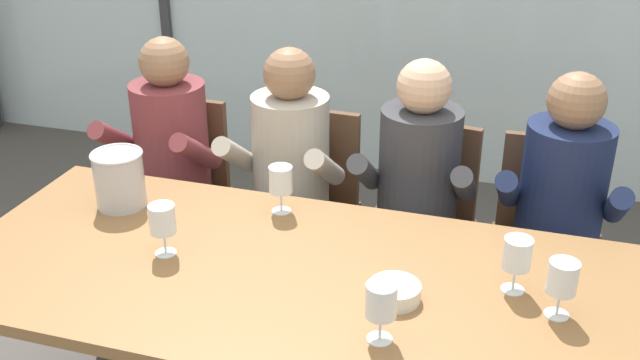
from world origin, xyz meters
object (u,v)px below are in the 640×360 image
object	(u,v)px
wine_glass_center_pour	(562,280)
wine_glass_by_right_taster	(163,221)
dining_table	(287,291)
chair_center	(419,212)
person_navy_polo	(559,212)
ice_bucket_primary	(119,178)
wine_glass_near_bucket	(381,303)
tasting_bowl	(395,292)
person_beige_jumper	(284,176)
wine_glass_spare_empty	(281,182)
wine_glass_by_left_taster	(517,256)
chair_left_of_center	(305,197)
chair_near_curtain	(177,182)
person_charcoal_jacket	(414,193)
chair_right_of_center	(548,232)
person_maroon_top	(163,160)

from	to	relation	value
wine_glass_center_pour	wine_glass_by_right_taster	xyz separation A→B (m)	(-1.20, -0.02, 0.00)
dining_table	chair_center	distance (m)	0.97
person_navy_polo	ice_bucket_primary	size ratio (longest dim) A/B	5.88
wine_glass_near_bucket	wine_glass_by_right_taster	distance (m)	0.79
tasting_bowl	person_beige_jumper	bearing A→B (deg)	127.68
wine_glass_center_pour	wine_glass_spare_empty	world-z (taller)	same
dining_table	wine_glass_by_left_taster	bearing A→B (deg)	8.21
wine_glass_near_bucket	wine_glass_center_pour	bearing A→B (deg)	29.12
chair_center	person_beige_jumper	xyz separation A→B (m)	(-0.54, -0.17, 0.17)
dining_table	chair_left_of_center	world-z (taller)	chair_left_of_center
chair_center	person_navy_polo	world-z (taller)	person_navy_polo
wine_glass_center_pour	chair_near_curtain	bearing A→B (deg)	151.79
person_charcoal_jacket	tasting_bowl	world-z (taller)	person_charcoal_jacket
dining_table	person_navy_polo	world-z (taller)	person_navy_polo
chair_left_of_center	wine_glass_near_bucket	xyz separation A→B (m)	(0.59, -1.17, 0.35)
chair_near_curtain	chair_left_of_center	distance (m)	0.61
chair_left_of_center	wine_glass_spare_empty	distance (m)	0.67
person_navy_polo	ice_bucket_primary	distance (m)	1.61
chair_near_curtain	ice_bucket_primary	bearing A→B (deg)	-77.64
chair_center	person_navy_polo	bearing A→B (deg)	-9.53
chair_right_of_center	person_charcoal_jacket	world-z (taller)	person_charcoal_jacket
tasting_bowl	wine_glass_center_pour	world-z (taller)	wine_glass_center_pour
chair_near_curtain	wine_glass_spare_empty	size ratio (longest dim) A/B	5.15
person_maroon_top	wine_glass_center_pour	xyz separation A→B (m)	(1.63, -0.75, 0.18)
wine_glass_by_left_taster	wine_glass_spare_empty	xyz separation A→B (m)	(-0.82, 0.26, 0.00)
person_beige_jumper	wine_glass_by_right_taster	bearing A→B (deg)	-98.03
person_maroon_top	wine_glass_by_right_taster	world-z (taller)	person_maroon_top
person_beige_jumper	person_navy_polo	world-z (taller)	same
chair_left_of_center	wine_glass_by_left_taster	bearing A→B (deg)	-39.80
chair_right_of_center	person_beige_jumper	bearing A→B (deg)	-173.85
dining_table	chair_left_of_center	size ratio (longest dim) A/B	2.39
person_charcoal_jacket	wine_glass_center_pour	world-z (taller)	person_charcoal_jacket
wine_glass_center_pour	chair_left_of_center	bearing A→B (deg)	138.64
chair_right_of_center	wine_glass_by_right_taster	world-z (taller)	wine_glass_by_right_taster
wine_glass_by_left_taster	wine_glass_near_bucket	world-z (taller)	same
tasting_bowl	person_charcoal_jacket	bearing A→B (deg)	96.01
person_maroon_top	chair_center	bearing A→B (deg)	11.68
ice_bucket_primary	wine_glass_by_right_taster	xyz separation A→B (m)	(0.31, -0.26, 0.01)
wine_glass_by_right_taster	tasting_bowl	bearing A→B (deg)	-2.61
dining_table	wine_glass_by_left_taster	xyz separation A→B (m)	(0.67, 0.10, 0.19)
chair_left_of_center	person_charcoal_jacket	size ratio (longest dim) A/B	0.74
person_beige_jumper	tasting_bowl	world-z (taller)	person_beige_jumper
wine_glass_spare_empty	ice_bucket_primary	bearing A→B (deg)	-167.88
ice_bucket_primary	wine_glass_spare_empty	distance (m)	0.58
wine_glass_near_bucket	wine_glass_by_right_taster	size ratio (longest dim) A/B	1.00
dining_table	wine_glass_center_pour	size ratio (longest dim) A/B	12.32
chair_near_curtain	person_maroon_top	xyz separation A→B (m)	(0.02, -0.13, 0.17)
dining_table	wine_glass_center_pour	bearing A→B (deg)	0.49
wine_glass_by_left_taster	wine_glass_spare_empty	size ratio (longest dim) A/B	1.00
chair_right_of_center	chair_center	bearing A→B (deg)	176.41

